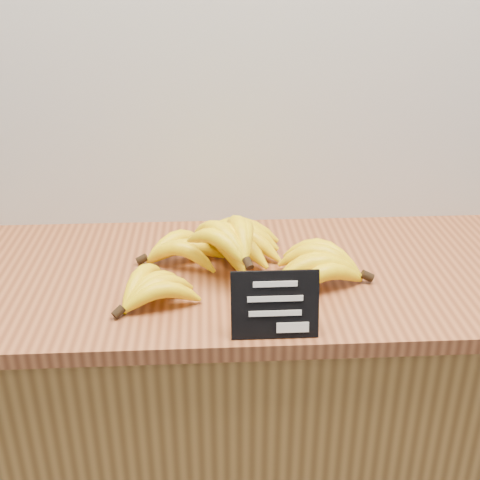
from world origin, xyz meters
TOP-DOWN VIEW (x-y plane):
  - counter at (0.03, 2.75)m, footprint 1.34×0.50m
  - counter_top at (0.03, 2.75)m, footprint 1.36×0.54m
  - chalkboard_sign at (0.08, 2.51)m, footprint 0.15×0.03m
  - banana_pile at (0.01, 2.75)m, footprint 0.52×0.38m

SIDE VIEW (x-z plane):
  - counter at x=0.03m, z-range 0.00..0.90m
  - counter_top at x=0.03m, z-range 0.90..0.93m
  - banana_pile at x=0.01m, z-range 0.91..1.03m
  - chalkboard_sign at x=0.08m, z-range 0.93..1.05m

